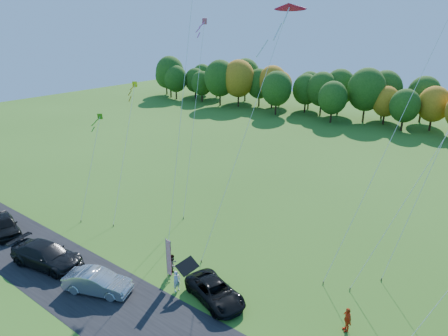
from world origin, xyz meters
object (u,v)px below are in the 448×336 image
Objects in this scene: silver_sedan at (98,282)px; person_east at (347,319)px; black_suv at (215,292)px; feather_flag at (168,257)px.

person_east reaches higher than silver_sedan.
person_east is at bearing -88.11° from silver_sedan.
person_east is (14.97, 6.77, 0.03)m from silver_sedan.
silver_sedan is at bearing 138.57° from black_suv.
feather_flag reaches higher than person_east.
black_suv is 4.00m from feather_flag.
person_east is at bearing 15.32° from feather_flag.
black_suv is 8.11m from silver_sedan.
person_east is 12.17m from feather_flag.
black_suv is at bearing -81.50° from silver_sedan.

